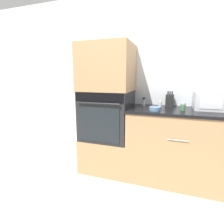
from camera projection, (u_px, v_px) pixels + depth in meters
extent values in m
plane|color=beige|center=(124.00, 183.00, 2.23)|extent=(12.00, 12.00, 0.00)
cube|color=silver|center=(137.00, 83.00, 2.57)|extent=(8.00, 0.05, 2.50)
cube|color=#A87F56|center=(107.00, 153.00, 2.57)|extent=(0.68, 0.60, 0.47)
cube|color=black|center=(107.00, 115.00, 2.46)|extent=(0.66, 0.59, 0.67)
cube|color=black|center=(99.00, 97.00, 2.13)|extent=(0.63, 0.01, 0.11)
cube|color=#33E54C|center=(98.00, 97.00, 2.13)|extent=(0.09, 0.00, 0.03)
cube|color=black|center=(99.00, 123.00, 2.20)|extent=(0.54, 0.01, 0.50)
cylinder|color=black|center=(98.00, 103.00, 2.12)|extent=(0.56, 0.02, 0.02)
cube|color=#A87F56|center=(107.00, 68.00, 2.34)|extent=(0.68, 0.60, 0.61)
cube|color=#A87F56|center=(176.00, 147.00, 2.23)|extent=(1.19, 0.60, 0.90)
cube|color=black|center=(179.00, 111.00, 2.14)|extent=(1.21, 0.63, 0.03)
cylinder|color=#B7B7BC|center=(178.00, 140.00, 1.91)|extent=(0.22, 0.01, 0.01)
cube|color=#B2B5BA|center=(210.00, 101.00, 2.11)|extent=(0.38, 0.33, 0.21)
cube|color=silver|center=(211.00, 103.00, 1.96)|extent=(0.23, 0.01, 0.14)
cube|color=black|center=(170.00, 101.00, 2.34)|extent=(0.10, 0.12, 0.16)
cylinder|color=black|center=(168.00, 93.00, 2.33)|extent=(0.02, 0.02, 0.04)
cylinder|color=black|center=(170.00, 93.00, 2.32)|extent=(0.02, 0.02, 0.04)
cylinder|color=black|center=(172.00, 93.00, 2.32)|extent=(0.02, 0.02, 0.04)
cylinder|color=#517599|center=(155.00, 109.00, 2.06)|extent=(0.13, 0.13, 0.04)
cylinder|color=silver|center=(144.00, 103.00, 2.41)|extent=(0.04, 0.04, 0.09)
cylinder|color=black|center=(144.00, 98.00, 2.39)|extent=(0.03, 0.03, 0.03)
cylinder|color=#427047|center=(183.00, 107.00, 2.08)|extent=(0.06, 0.06, 0.07)
cylinder|color=#B7B7BC|center=(183.00, 103.00, 2.07)|extent=(0.05, 0.05, 0.02)
cylinder|color=silver|center=(160.00, 105.00, 2.32)|extent=(0.05, 0.05, 0.06)
cylinder|color=#B7B7BC|center=(160.00, 102.00, 2.31)|extent=(0.04, 0.04, 0.02)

